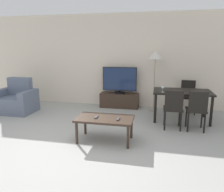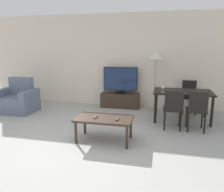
{
  "view_description": "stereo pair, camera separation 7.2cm",
  "coord_description": "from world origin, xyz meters",
  "px_view_note": "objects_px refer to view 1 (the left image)",
  "views": [
    {
      "loc": [
        1.52,
        -3.11,
        1.72
      ],
      "look_at": [
        0.5,
        1.64,
        0.65
      ],
      "focal_mm": 35.0,
      "sensor_mm": 36.0,
      "label": 1
    },
    {
      "loc": [
        1.59,
        -3.1,
        1.72
      ],
      "look_at": [
        0.5,
        1.64,
        0.65
      ],
      "focal_mm": 35.0,
      "sensor_mm": 36.0,
      "label": 2
    }
  ],
  "objects_px": {
    "remote_primary": "(118,119)",
    "remote_secondary": "(96,117)",
    "tv": "(120,80)",
    "tv_stand": "(119,100)",
    "armchair": "(16,101)",
    "coffee_table": "(105,120)",
    "dining_chair_near_right": "(197,109)",
    "dining_chair_far": "(188,95)",
    "floor_lamp": "(155,58)",
    "dining_chair_near": "(173,107)",
    "dining_table": "(182,94)",
    "wine_glass_left": "(163,88)"
  },
  "relations": [
    {
      "from": "dining_chair_far",
      "to": "remote_primary",
      "type": "height_order",
      "value": "dining_chair_far"
    },
    {
      "from": "coffee_table",
      "to": "remote_secondary",
      "type": "distance_m",
      "value": 0.17
    },
    {
      "from": "armchair",
      "to": "tv_stand",
      "type": "relative_size",
      "value": 0.91
    },
    {
      "from": "remote_primary",
      "to": "remote_secondary",
      "type": "bearing_deg",
      "value": 176.47
    },
    {
      "from": "coffee_table",
      "to": "tv_stand",
      "type": "bearing_deg",
      "value": 93.7
    },
    {
      "from": "dining_table",
      "to": "dining_chair_near_right",
      "type": "bearing_deg",
      "value": -71.66
    },
    {
      "from": "dining_chair_near_right",
      "to": "floor_lamp",
      "type": "bearing_deg",
      "value": 122.58
    },
    {
      "from": "tv_stand",
      "to": "armchair",
      "type": "bearing_deg",
      "value": -158.38
    },
    {
      "from": "tv_stand",
      "to": "dining_table",
      "type": "height_order",
      "value": "dining_table"
    },
    {
      "from": "remote_primary",
      "to": "dining_chair_near_right",
      "type": "bearing_deg",
      "value": 32.21
    },
    {
      "from": "tv",
      "to": "floor_lamp",
      "type": "relative_size",
      "value": 0.6
    },
    {
      "from": "tv",
      "to": "floor_lamp",
      "type": "bearing_deg",
      "value": -6.43
    },
    {
      "from": "coffee_table",
      "to": "dining_chair_far",
      "type": "xyz_separation_m",
      "value": [
        1.75,
        2.29,
        0.09
      ]
    },
    {
      "from": "remote_primary",
      "to": "remote_secondary",
      "type": "distance_m",
      "value": 0.42
    },
    {
      "from": "armchair",
      "to": "remote_secondary",
      "type": "height_order",
      "value": "armchair"
    },
    {
      "from": "tv",
      "to": "tv_stand",
      "type": "bearing_deg",
      "value": 90.0
    },
    {
      "from": "tv_stand",
      "to": "dining_chair_near",
      "type": "bearing_deg",
      "value": -47.07
    },
    {
      "from": "wine_glass_left",
      "to": "tv_stand",
      "type": "bearing_deg",
      "value": 137.52
    },
    {
      "from": "dining_chair_far",
      "to": "floor_lamp",
      "type": "height_order",
      "value": "floor_lamp"
    },
    {
      "from": "dining_chair_near",
      "to": "tv",
      "type": "bearing_deg",
      "value": 132.98
    },
    {
      "from": "armchair",
      "to": "coffee_table",
      "type": "xyz_separation_m",
      "value": [
        2.84,
        -1.35,
        0.09
      ]
    },
    {
      "from": "remote_secondary",
      "to": "wine_glass_left",
      "type": "height_order",
      "value": "wine_glass_left"
    },
    {
      "from": "remote_secondary",
      "to": "wine_glass_left",
      "type": "bearing_deg",
      "value": 48.17
    },
    {
      "from": "tv",
      "to": "armchair",
      "type": "bearing_deg",
      "value": -158.43
    },
    {
      "from": "dining_chair_near",
      "to": "wine_glass_left",
      "type": "height_order",
      "value": "wine_glass_left"
    },
    {
      "from": "dining_chair_near",
      "to": "floor_lamp",
      "type": "relative_size",
      "value": 0.52
    },
    {
      "from": "tv",
      "to": "remote_primary",
      "type": "xyz_separation_m",
      "value": [
        0.42,
        -2.47,
        -0.34
      ]
    },
    {
      "from": "dining_chair_near",
      "to": "wine_glass_left",
      "type": "bearing_deg",
      "value": 117.47
    },
    {
      "from": "remote_secondary",
      "to": "tv",
      "type": "bearing_deg",
      "value": 90.05
    },
    {
      "from": "coffee_table",
      "to": "dining_table",
      "type": "bearing_deg",
      "value": 46.36
    },
    {
      "from": "tv",
      "to": "dining_table",
      "type": "relative_size",
      "value": 0.74
    },
    {
      "from": "dining_table",
      "to": "dining_chair_near_right",
      "type": "height_order",
      "value": "dining_chair_near_right"
    },
    {
      "from": "tv",
      "to": "floor_lamp",
      "type": "distance_m",
      "value": 1.2
    },
    {
      "from": "dining_chair_near",
      "to": "dining_table",
      "type": "bearing_deg",
      "value": 71.66
    },
    {
      "from": "dining_chair_near",
      "to": "remote_primary",
      "type": "xyz_separation_m",
      "value": [
        -1.01,
        -0.93,
        -0.03
      ]
    },
    {
      "from": "coffee_table",
      "to": "dining_chair_far",
      "type": "height_order",
      "value": "dining_chair_far"
    },
    {
      "from": "dining_chair_far",
      "to": "remote_primary",
      "type": "xyz_separation_m",
      "value": [
        -1.48,
        -2.35,
        -0.03
      ]
    },
    {
      "from": "tv_stand",
      "to": "dining_chair_far",
      "type": "xyz_separation_m",
      "value": [
        1.9,
        -0.12,
        0.28
      ]
    },
    {
      "from": "floor_lamp",
      "to": "wine_glass_left",
      "type": "height_order",
      "value": "floor_lamp"
    },
    {
      "from": "coffee_table",
      "to": "dining_table",
      "type": "xyz_separation_m",
      "value": [
        1.51,
        1.59,
        0.23
      ]
    },
    {
      "from": "tv_stand",
      "to": "tv",
      "type": "bearing_deg",
      "value": -90.0
    },
    {
      "from": "wine_glass_left",
      "to": "armchair",
      "type": "bearing_deg",
      "value": 179.38
    },
    {
      "from": "dining_chair_far",
      "to": "tv",
      "type": "bearing_deg",
      "value": 176.41
    },
    {
      "from": "coffee_table",
      "to": "floor_lamp",
      "type": "height_order",
      "value": "floor_lamp"
    },
    {
      "from": "tv_stand",
      "to": "dining_chair_far",
      "type": "bearing_deg",
      "value": -3.67
    },
    {
      "from": "remote_secondary",
      "to": "dining_chair_near",
      "type": "bearing_deg",
      "value": 32.43
    },
    {
      "from": "coffee_table",
      "to": "dining_chair_near_right",
      "type": "xyz_separation_m",
      "value": [
        1.75,
        0.88,
        0.09
      ]
    },
    {
      "from": "tv",
      "to": "wine_glass_left",
      "type": "distance_m",
      "value": 1.63
    },
    {
      "from": "dining_chair_near",
      "to": "dining_chair_far",
      "type": "height_order",
      "value": "same"
    },
    {
      "from": "tv",
      "to": "remote_secondary",
      "type": "bearing_deg",
      "value": -89.95
    }
  ]
}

